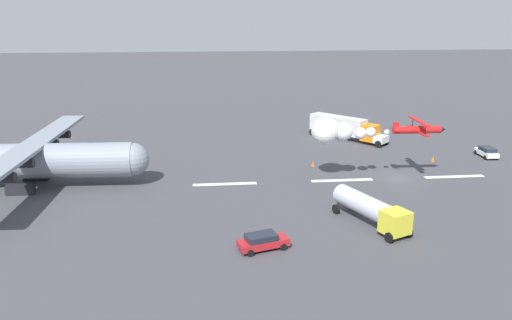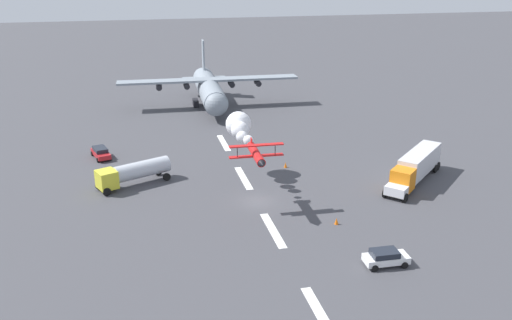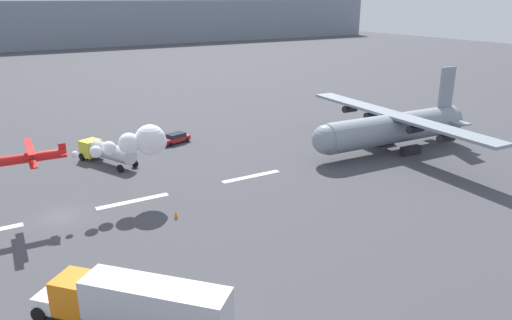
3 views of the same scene
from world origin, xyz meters
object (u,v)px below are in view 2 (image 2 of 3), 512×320
cargo_transport_plane (210,90)px  followme_car_yellow (386,257)px  traffic_cone_far (286,165)px  fuel_tanker_truck (133,172)px  airport_staff_sedan (101,152)px  traffic_cone_near (337,221)px  stunt_biplane_red (241,129)px  semi_truck_orange (416,166)px

cargo_transport_plane → followme_car_yellow: (-61.04, -7.22, -2.71)m
cargo_transport_plane → traffic_cone_far: (-34.42, -5.24, -3.14)m
fuel_tanker_truck → airport_staff_sedan: (11.45, 4.40, -0.93)m
cargo_transport_plane → fuel_tanker_truck: size_ratio=3.63×
cargo_transport_plane → traffic_cone_near: cargo_transport_plane is taller
cargo_transport_plane → stunt_biplane_red: bearing=177.9°
followme_car_yellow → airport_staff_sedan: size_ratio=0.86×
semi_truck_orange → fuel_tanker_truck: semi_truck_orange is taller
fuel_tanker_truck → airport_staff_sedan: fuel_tanker_truck is taller
fuel_tanker_truck → followme_car_yellow: size_ratio=2.27×
semi_truck_orange → traffic_cone_near: 16.99m
followme_car_yellow → fuel_tanker_truck: bearing=41.9°
semi_truck_orange → traffic_cone_near: size_ratio=16.19×
airport_staff_sedan → traffic_cone_near: (-27.61, -25.46, -0.44)m
cargo_transport_plane → followme_car_yellow: 61.52m
semi_truck_orange → followme_car_yellow: semi_truck_orange is taller
traffic_cone_near → semi_truck_orange: bearing=-57.2°
followme_car_yellow → traffic_cone_far: 26.70m
cargo_transport_plane → fuel_tanker_truck: (-36.00, 15.23, -1.77)m
traffic_cone_near → traffic_cone_far: size_ratio=1.00×
followme_car_yellow → semi_truck_orange: bearing=-35.4°
fuel_tanker_truck → traffic_cone_far: 20.58m
semi_truck_orange → traffic_cone_near: bearing=122.8°
traffic_cone_near → traffic_cone_far: 17.75m
stunt_biplane_red → fuel_tanker_truck: bearing=89.3°
followme_car_yellow → airport_staff_sedan: same height
fuel_tanker_truck → followme_car_yellow: bearing=-138.1°
traffic_cone_far → stunt_biplane_red: bearing=104.9°
airport_staff_sedan → traffic_cone_far: airport_staff_sedan is taller
cargo_transport_plane → traffic_cone_far: cargo_transport_plane is taller
semi_truck_orange → traffic_cone_near: (-9.16, 14.20, -1.74)m
stunt_biplane_red → followme_car_yellow: bearing=-161.0°
airport_staff_sedan → semi_truck_orange: bearing=-114.9°
fuel_tanker_truck → traffic_cone_far: bearing=-85.6°
airport_staff_sedan → followme_car_yellow: bearing=-143.6°
followme_car_yellow → traffic_cone_near: size_ratio=5.62×
semi_truck_orange → airport_staff_sedan: size_ratio=2.47×
traffic_cone_near → stunt_biplane_red: bearing=24.1°
followme_car_yellow → airport_staff_sedan: bearing=36.4°
traffic_cone_near → traffic_cone_far: same height
followme_car_yellow → traffic_cone_far: followme_car_yellow is taller
traffic_cone_far → traffic_cone_near: bearing=-178.1°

